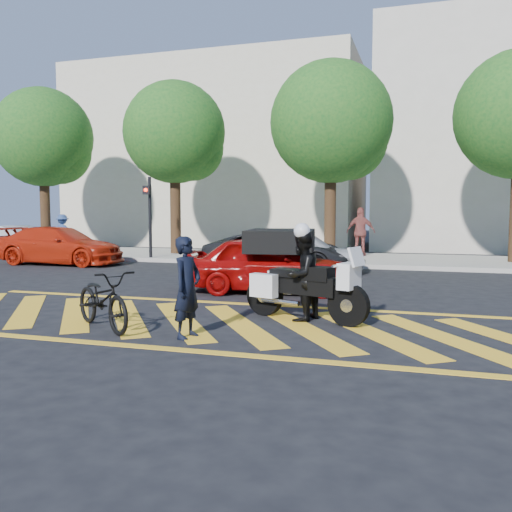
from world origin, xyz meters
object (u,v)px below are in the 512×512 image
(bicycle, at_px, (103,299))
(parked_left, at_px, (61,246))
(red_convertible, at_px, (269,264))
(parked_mid_right, at_px, (304,252))
(parked_far_left, at_px, (18,242))
(police_motorcycle, at_px, (303,288))
(officer_moto, at_px, (302,276))
(parked_mid_left, at_px, (279,252))
(officer_bike, at_px, (187,287))

(bicycle, distance_m, parked_left, 11.60)
(red_convertible, distance_m, parked_mid_right, 4.30)
(parked_mid_right, bearing_deg, parked_far_left, 80.19)
(police_motorcycle, bearing_deg, officer_moto, -127.39)
(parked_mid_left, bearing_deg, bicycle, 173.58)
(parked_mid_left, bearing_deg, parked_far_left, 80.52)
(red_convertible, relative_size, parked_left, 0.85)
(bicycle, relative_size, parked_left, 0.40)
(red_convertible, height_order, parked_mid_left, red_convertible)
(officer_bike, xyz_separation_m, parked_left, (-9.09, 8.98, -0.10))
(red_convertible, bearing_deg, officer_moto, -163.05)
(parked_far_left, height_order, parked_mid_left, parked_far_left)
(police_motorcycle, height_order, parked_left, parked_left)
(parked_far_left, bearing_deg, red_convertible, -109.75)
(parked_mid_left, bearing_deg, parked_mid_right, -86.45)
(parked_far_left, distance_m, parked_mid_left, 11.31)
(police_motorcycle, xyz_separation_m, parked_far_left, (-13.58, 8.57, 0.08))
(officer_moto, relative_size, parked_mid_left, 0.34)
(officer_bike, xyz_separation_m, parked_far_left, (-12.18, 10.38, -0.11))
(bicycle, height_order, parked_left, parked_left)
(parked_far_left, xyz_separation_m, parked_mid_right, (12.03, -1.32, -0.02))
(police_motorcycle, distance_m, parked_left, 12.71)
(red_convertible, bearing_deg, parked_left, 55.93)
(bicycle, distance_m, parked_far_left, 14.74)
(parked_far_left, bearing_deg, officer_bike, -125.32)
(police_motorcycle, bearing_deg, parked_far_left, 166.21)
(officer_bike, bearing_deg, parked_mid_left, 15.83)
(officer_bike, xyz_separation_m, officer_moto, (1.38, 1.79, 0.02))
(red_convertible, distance_m, parked_far_left, 13.34)
(officer_bike, distance_m, parked_mid_right, 9.07)
(parked_left, bearing_deg, parked_mid_left, -90.91)
(officer_bike, xyz_separation_m, red_convertible, (-0.07, 4.77, -0.10))
(parked_mid_right, bearing_deg, red_convertible, 177.53)
(police_motorcycle, relative_size, parked_mid_right, 0.62)
(parked_mid_left, bearing_deg, officer_moto, -164.39)
(bicycle, xyz_separation_m, parked_mid_left, (0.63, 8.84, 0.16))
(officer_moto, height_order, parked_mid_right, officer_moto)
(officer_bike, relative_size, parked_far_left, 0.39)
(parked_left, xyz_separation_m, parked_mid_left, (8.14, 0.00, -0.03))
(officer_bike, height_order, parked_mid_right, officer_bike)
(police_motorcycle, xyz_separation_m, parked_mid_right, (-1.55, 7.26, 0.06))
(bicycle, bearing_deg, parked_left, 74.49)
(officer_moto, xyz_separation_m, parked_mid_left, (-2.33, 7.19, -0.15))
(parked_left, bearing_deg, parked_far_left, 64.68)
(bicycle, bearing_deg, parked_mid_left, 30.07)
(parked_left, height_order, parked_mid_right, parked_left)
(bicycle, height_order, parked_far_left, parked_far_left)
(parked_mid_right, bearing_deg, officer_bike, 177.41)
(bicycle, bearing_deg, parked_far_left, 80.11)
(officer_moto, xyz_separation_m, parked_far_left, (-13.56, 8.59, -0.13))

